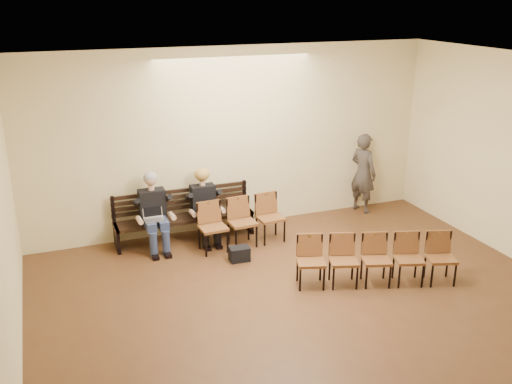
{
  "coord_description": "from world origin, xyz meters",
  "views": [
    {
      "loc": [
        -3.44,
        -5.02,
        4.41
      ],
      "look_at": [
        0.07,
        4.05,
        0.99
      ],
      "focal_mm": 40.0,
      "sensor_mm": 36.0,
      "label": 1
    }
  ],
  "objects_px": {
    "seated_man": "(154,211)",
    "laptop": "(155,221)",
    "chair_row_front": "(242,223)",
    "chair_row_back": "(376,260)",
    "water_bottle": "(215,214)",
    "bag": "(239,254)",
    "passerby": "(363,167)",
    "bench": "(185,228)",
    "seated_woman": "(205,207)"
  },
  "relations": [
    {
      "from": "seated_man",
      "to": "seated_woman",
      "type": "xyz_separation_m",
      "value": [
        0.95,
        0.0,
        -0.06
      ]
    },
    {
      "from": "chair_row_back",
      "to": "passerby",
      "type": "bearing_deg",
      "value": 80.68
    },
    {
      "from": "seated_man",
      "to": "chair_row_back",
      "type": "bearing_deg",
      "value": -41.9
    },
    {
      "from": "seated_man",
      "to": "water_bottle",
      "type": "xyz_separation_m",
      "value": [
        1.08,
        -0.23,
        -0.14
      ]
    },
    {
      "from": "water_bottle",
      "to": "bag",
      "type": "relative_size",
      "value": 0.66
    },
    {
      "from": "seated_woman",
      "to": "bag",
      "type": "distance_m",
      "value": 1.26
    },
    {
      "from": "seated_woman",
      "to": "passerby",
      "type": "bearing_deg",
      "value": 3.59
    },
    {
      "from": "laptop",
      "to": "chair_row_back",
      "type": "distance_m",
      "value": 3.9
    },
    {
      "from": "laptop",
      "to": "chair_row_front",
      "type": "bearing_deg",
      "value": -6.6
    },
    {
      "from": "bench",
      "to": "chair_row_front",
      "type": "distance_m",
      "value": 1.14
    },
    {
      "from": "chair_row_front",
      "to": "chair_row_back",
      "type": "relative_size",
      "value": 0.64
    },
    {
      "from": "water_bottle",
      "to": "bag",
      "type": "height_order",
      "value": "water_bottle"
    },
    {
      "from": "seated_man",
      "to": "passerby",
      "type": "xyz_separation_m",
      "value": [
        4.46,
        0.22,
        0.27
      ]
    },
    {
      "from": "bench",
      "to": "passerby",
      "type": "relative_size",
      "value": 1.35
    },
    {
      "from": "seated_man",
      "to": "passerby",
      "type": "bearing_deg",
      "value": 2.83
    },
    {
      "from": "chair_row_front",
      "to": "chair_row_back",
      "type": "height_order",
      "value": "chair_row_front"
    },
    {
      "from": "seated_man",
      "to": "passerby",
      "type": "relative_size",
      "value": 0.72
    },
    {
      "from": "water_bottle",
      "to": "laptop",
      "type": "bearing_deg",
      "value": 178.14
    },
    {
      "from": "passerby",
      "to": "chair_row_back",
      "type": "bearing_deg",
      "value": 132.18
    },
    {
      "from": "passerby",
      "to": "chair_row_back",
      "type": "relative_size",
      "value": 0.77
    },
    {
      "from": "seated_woman",
      "to": "laptop",
      "type": "bearing_deg",
      "value": -168.79
    },
    {
      "from": "seated_woman",
      "to": "chair_row_back",
      "type": "height_order",
      "value": "seated_woman"
    },
    {
      "from": "bench",
      "to": "chair_row_front",
      "type": "bearing_deg",
      "value": -35.5
    },
    {
      "from": "chair_row_front",
      "to": "water_bottle",
      "type": "bearing_deg",
      "value": 141.58
    },
    {
      "from": "bag",
      "to": "chair_row_front",
      "type": "xyz_separation_m",
      "value": [
        0.27,
        0.58,
        0.32
      ]
    },
    {
      "from": "bag",
      "to": "chair_row_back",
      "type": "bearing_deg",
      "value": -41.87
    },
    {
      "from": "seated_man",
      "to": "laptop",
      "type": "bearing_deg",
      "value": -98.59
    },
    {
      "from": "chair_row_front",
      "to": "chair_row_back",
      "type": "bearing_deg",
      "value": -58.54
    },
    {
      "from": "bag",
      "to": "chair_row_back",
      "type": "relative_size",
      "value": 0.14
    },
    {
      "from": "water_bottle",
      "to": "chair_row_back",
      "type": "distance_m",
      "value": 3.1
    },
    {
      "from": "water_bottle",
      "to": "chair_row_front",
      "type": "relative_size",
      "value": 0.14
    },
    {
      "from": "water_bottle",
      "to": "passerby",
      "type": "height_order",
      "value": "passerby"
    },
    {
      "from": "bag",
      "to": "bench",
      "type": "bearing_deg",
      "value": 117.66
    },
    {
      "from": "bag",
      "to": "chair_row_front",
      "type": "height_order",
      "value": "chair_row_front"
    },
    {
      "from": "bench",
      "to": "chair_row_back",
      "type": "bearing_deg",
      "value": -49.46
    },
    {
      "from": "laptop",
      "to": "bag",
      "type": "height_order",
      "value": "laptop"
    },
    {
      "from": "seated_man",
      "to": "water_bottle",
      "type": "height_order",
      "value": "seated_man"
    },
    {
      "from": "seated_woman",
      "to": "bag",
      "type": "relative_size",
      "value": 3.76
    },
    {
      "from": "water_bottle",
      "to": "seated_man",
      "type": "bearing_deg",
      "value": 167.95
    },
    {
      "from": "seated_man",
      "to": "bag",
      "type": "distance_m",
      "value": 1.76
    },
    {
      "from": "bench",
      "to": "chair_row_back",
      "type": "xyz_separation_m",
      "value": [
        2.39,
        -2.79,
        0.18
      ]
    },
    {
      "from": "seated_woman",
      "to": "water_bottle",
      "type": "distance_m",
      "value": 0.28
    },
    {
      "from": "seated_woman",
      "to": "bag",
      "type": "xyz_separation_m",
      "value": [
        0.28,
        -1.11,
        -0.52
      ]
    },
    {
      "from": "chair_row_back",
      "to": "chair_row_front",
      "type": "bearing_deg",
      "value": 142.4
    },
    {
      "from": "seated_man",
      "to": "laptop",
      "type": "xyz_separation_m",
      "value": [
        -0.03,
        -0.19,
        -0.12
      ]
    },
    {
      "from": "bag",
      "to": "passerby",
      "type": "height_order",
      "value": "passerby"
    },
    {
      "from": "bench",
      "to": "chair_row_back",
      "type": "distance_m",
      "value": 3.68
    },
    {
      "from": "bench",
      "to": "seated_woman",
      "type": "relative_size",
      "value": 2.02
    },
    {
      "from": "seated_woman",
      "to": "chair_row_back",
      "type": "xyz_separation_m",
      "value": [
        2.03,
        -2.67,
        -0.23
      ]
    },
    {
      "from": "water_bottle",
      "to": "chair_row_front",
      "type": "xyz_separation_m",
      "value": [
        0.42,
        -0.3,
        -0.12
      ]
    }
  ]
}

